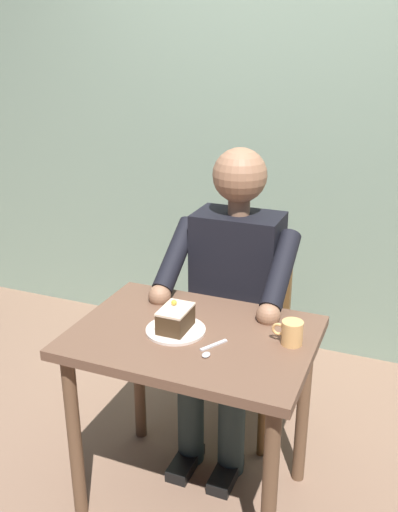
% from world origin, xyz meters
% --- Properties ---
extents(ground_plane, '(14.00, 14.00, 0.00)m').
position_xyz_m(ground_plane, '(0.00, 0.00, 0.00)').
color(ground_plane, '#83634E').
extents(cafe_rear_panel, '(6.40, 0.12, 3.00)m').
position_xyz_m(cafe_rear_panel, '(0.00, -1.38, 1.50)').
color(cafe_rear_panel, gray).
rests_on(cafe_rear_panel, ground).
extents(dining_table, '(0.84, 0.61, 0.73)m').
position_xyz_m(dining_table, '(0.00, 0.00, 0.61)').
color(dining_table, brown).
rests_on(dining_table, ground).
extents(chair, '(0.42, 0.42, 0.90)m').
position_xyz_m(chair, '(0.00, -0.58, 0.50)').
color(chair, brown).
rests_on(chair, ground).
extents(seated_person, '(0.53, 0.58, 1.30)m').
position_xyz_m(seated_person, '(0.00, -0.41, 0.68)').
color(seated_person, black).
rests_on(seated_person, ground).
extents(dessert_plate, '(0.21, 0.21, 0.01)m').
position_xyz_m(dessert_plate, '(0.06, 0.02, 0.73)').
color(dessert_plate, silver).
rests_on(dessert_plate, dining_table).
extents(cake_slice, '(0.10, 0.14, 0.10)m').
position_xyz_m(cake_slice, '(0.06, 0.01, 0.78)').
color(cake_slice, '#412D1A').
rests_on(cake_slice, dessert_plate).
extents(coffee_cup, '(0.11, 0.07, 0.08)m').
position_xyz_m(coffee_cup, '(-0.34, -0.05, 0.77)').
color(coffee_cup, '#E4A760').
rests_on(coffee_cup, dining_table).
extents(dessert_spoon, '(0.07, 0.14, 0.01)m').
position_xyz_m(dessert_spoon, '(-0.10, 0.10, 0.73)').
color(dessert_spoon, silver).
rests_on(dessert_spoon, dining_table).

